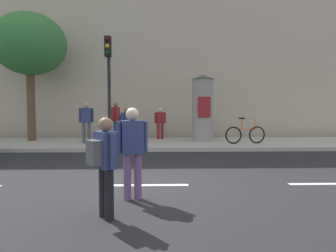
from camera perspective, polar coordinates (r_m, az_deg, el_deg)
The scene contains 14 objects.
ground_plane at distance 6.93m, azimuth -3.87°, elevation -10.62°, with size 80.00×80.00×0.00m, color #232326.
sidewalk_curb at distance 13.82m, azimuth -2.75°, elevation -3.21°, with size 36.00×4.00×0.15m, color #B2ADA3.
lane_markings at distance 6.93m, azimuth -3.87°, elevation -10.58°, with size 25.80×0.16×0.01m.
building_backdrop at distance 19.16m, azimuth -2.51°, elevation 15.77°, with size 36.00×5.00×11.52m, color #B7A893.
traffic_light at distance 12.17m, azimuth -10.68°, elevation 9.35°, with size 0.24×0.45×4.14m.
poster_column at distance 14.20m, azimuth 6.26°, elevation 3.32°, with size 1.03×1.03×2.96m.
street_tree at distance 15.75m, azimuth -23.70°, elevation 13.27°, with size 3.23×3.23×5.70m.
pedestrian_near_pole at distance 4.85m, azimuth -11.41°, elevation -5.96°, with size 0.50×0.50×1.53m.
pedestrian_with_bag at distance 5.75m, azimuth -6.44°, elevation -3.71°, with size 0.55×0.32×1.67m.
pedestrian_in_light_jacket at distance 14.58m, azimuth -9.41°, elevation 1.53°, with size 0.35×0.62×1.77m.
pedestrian_tallest at distance 13.73m, azimuth -14.52°, elevation 1.20°, with size 0.61×0.29×1.72m.
pedestrian_with_backpack at distance 15.04m, azimuth -1.46°, elevation 0.97°, with size 0.55×0.52×1.47m.
pedestrian_in_red_top at distance 13.42m, azimuth -7.63°, elevation 0.73°, with size 0.51×0.62×1.50m.
bicycle_leaning at distance 13.55m, azimuth 13.76°, elevation -1.47°, with size 1.76×0.35×1.09m.
Camera 1 is at (0.26, -6.72, 1.69)m, focal length 33.80 mm.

